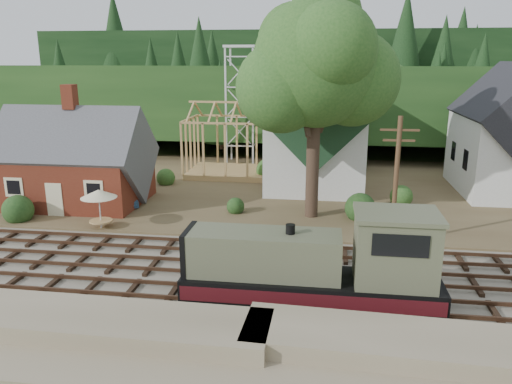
# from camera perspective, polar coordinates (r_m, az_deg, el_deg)

# --- Properties ---
(ground) EXTENTS (140.00, 140.00, 0.00)m
(ground) POSITION_cam_1_polar(r_m,az_deg,el_deg) (26.69, 1.23, -9.70)
(ground) COLOR #384C1E
(ground) RESTS_ON ground
(embankment) EXTENTS (64.00, 5.00, 1.60)m
(embankment) POSITION_cam_1_polar(r_m,az_deg,el_deg) (19.37, -1.91, -20.20)
(embankment) COLOR #7F7259
(embankment) RESTS_ON ground
(railroad_bed) EXTENTS (64.00, 11.00, 0.16)m
(railroad_bed) POSITION_cam_1_polar(r_m,az_deg,el_deg) (26.65, 1.23, -9.54)
(railroad_bed) COLOR #726B5B
(railroad_bed) RESTS_ON ground
(village_flat) EXTENTS (64.00, 26.00, 0.30)m
(village_flat) POSITION_cam_1_polar(r_m,az_deg,el_deg) (43.58, 4.01, 0.39)
(village_flat) COLOR brown
(village_flat) RESTS_ON ground
(hillside) EXTENTS (70.00, 28.96, 12.74)m
(hillside) POSITION_cam_1_polar(r_m,az_deg,el_deg) (67.06, 5.47, 5.43)
(hillside) COLOR #1E3F19
(hillside) RESTS_ON ground
(ridge) EXTENTS (80.00, 20.00, 12.00)m
(ridge) POSITION_cam_1_polar(r_m,az_deg,el_deg) (82.87, 5.99, 7.26)
(ridge) COLOR black
(ridge) RESTS_ON ground
(depot) EXTENTS (10.80, 7.41, 9.00)m
(depot) POSITION_cam_1_polar(r_m,az_deg,el_deg) (40.57, -19.86, 2.86)
(depot) COLOR #5D2215
(depot) RESTS_ON village_flat
(church) EXTENTS (8.40, 15.17, 13.00)m
(church) POSITION_cam_1_polar(r_m,az_deg,el_deg) (44.16, 6.90, 7.17)
(church) COLOR silver
(church) RESTS_ON village_flat
(farmhouse) EXTENTS (8.40, 10.80, 10.60)m
(farmhouse) POSITION_cam_1_polar(r_m,az_deg,el_deg) (46.11, 27.25, 5.55)
(farmhouse) COLOR silver
(farmhouse) RESTS_ON village_flat
(timber_frame) EXTENTS (8.20, 6.20, 6.99)m
(timber_frame) POSITION_cam_1_polar(r_m,az_deg,el_deg) (47.56, -2.83, 5.49)
(timber_frame) COLOR tan
(timber_frame) RESTS_ON village_flat
(lattice_tower) EXTENTS (3.20, 3.20, 12.12)m
(lattice_tower) POSITION_cam_1_polar(r_m,az_deg,el_deg) (52.81, -1.69, 13.84)
(lattice_tower) COLOR silver
(lattice_tower) RESTS_ON village_flat
(big_tree) EXTENTS (10.90, 8.40, 14.70)m
(big_tree) POSITION_cam_1_polar(r_m,az_deg,el_deg) (34.17, 7.09, 13.36)
(big_tree) COLOR #38281E
(big_tree) RESTS_ON village_flat
(telegraph_pole_near) EXTENTS (2.20, 0.28, 8.00)m
(telegraph_pole_near) POSITION_cam_1_polar(r_m,az_deg,el_deg) (30.37, 15.70, 1.31)
(telegraph_pole_near) COLOR #4C331E
(telegraph_pole_near) RESTS_ON ground
(locomotive) EXTENTS (11.50, 2.88, 4.62)m
(locomotive) POSITION_cam_1_polar(r_m,az_deg,el_deg) (22.96, 7.40, -8.48)
(locomotive) COLOR black
(locomotive) RESTS_ON railroad_bed
(car_blue) EXTENTS (2.55, 3.55, 1.12)m
(car_blue) POSITION_cam_1_polar(r_m,az_deg,el_deg) (39.29, -14.31, -0.62)
(car_blue) COLOR #5B93C5
(car_blue) RESTS_ON village_flat
(car_green) EXTENTS (3.73, 1.69, 1.19)m
(car_green) POSITION_cam_1_polar(r_m,az_deg,el_deg) (40.05, -24.22, -1.16)
(car_green) COLOR #679265
(car_green) RESTS_ON village_flat
(patio_set) EXTENTS (2.34, 2.34, 2.61)m
(patio_set) POSITION_cam_1_polar(r_m,az_deg,el_deg) (34.04, -17.53, -0.38)
(patio_set) COLOR silver
(patio_set) RESTS_ON village_flat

